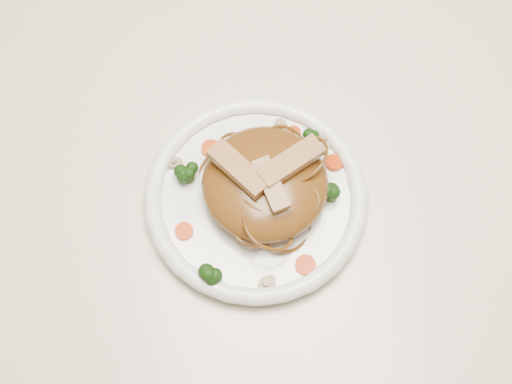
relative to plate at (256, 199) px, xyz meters
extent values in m
plane|color=#53371C|center=(0.08, 0.08, -0.76)|extent=(4.00, 4.00, 0.00)
cube|color=beige|center=(0.08, 0.08, -0.03)|extent=(1.20, 0.80, 0.04)
cylinder|color=brown|center=(0.62, 0.42, -0.40)|extent=(0.06, 0.06, 0.71)
cylinder|color=white|center=(0.00, 0.00, 0.00)|extent=(0.26, 0.26, 0.02)
ellipsoid|color=brown|center=(0.01, 0.00, 0.03)|extent=(0.19, 0.19, 0.05)
cube|color=tan|center=(0.04, 0.01, 0.06)|extent=(0.08, 0.05, 0.01)
cube|color=tan|center=(-0.02, 0.01, 0.06)|extent=(0.06, 0.08, 0.01)
cube|color=tan|center=(0.01, -0.01, 0.06)|extent=(0.03, 0.06, 0.01)
cylinder|color=red|center=(0.06, 0.07, 0.01)|extent=(0.02, 0.02, 0.00)
cylinder|color=red|center=(-0.09, -0.02, 0.01)|extent=(0.02, 0.02, 0.00)
cylinder|color=red|center=(0.10, 0.02, 0.01)|extent=(0.02, 0.02, 0.00)
cylinder|color=red|center=(-0.04, 0.07, 0.01)|extent=(0.02, 0.02, 0.00)
cylinder|color=red|center=(0.03, -0.09, 0.01)|extent=(0.03, 0.03, 0.00)
cylinder|color=gray|center=(-0.02, -0.10, 0.01)|extent=(0.03, 0.03, 0.01)
cylinder|color=gray|center=(0.10, 0.05, 0.01)|extent=(0.03, 0.03, 0.01)
cylinder|color=gray|center=(-0.08, 0.07, 0.01)|extent=(0.03, 0.03, 0.01)
cylinder|color=gray|center=(0.05, 0.08, 0.01)|extent=(0.02, 0.02, 0.01)
camera|label=1|loc=(-0.08, -0.29, 0.73)|focal=47.63mm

